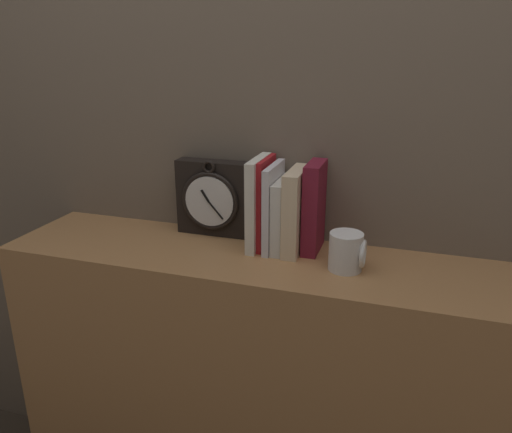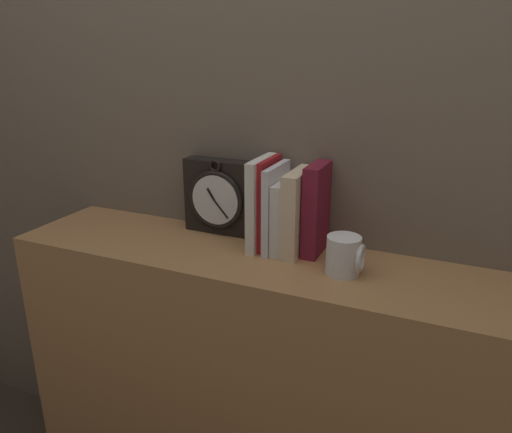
{
  "view_description": "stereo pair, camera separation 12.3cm",
  "coord_description": "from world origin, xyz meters",
  "views": [
    {
      "loc": [
        0.36,
        -1.11,
        1.42
      ],
      "look_at": [
        0.0,
        0.0,
        1.01
      ],
      "focal_mm": 35.0,
      "sensor_mm": 36.0,
      "label": 1
    },
    {
      "loc": [
        0.47,
        -1.07,
        1.42
      ],
      "look_at": [
        0.0,
        0.0,
        1.01
      ],
      "focal_mm": 35.0,
      "sensor_mm": 36.0,
      "label": 2
    }
  ],
  "objects": [
    {
      "name": "book_slot5_maroon",
      "position": [
        0.13,
        0.09,
        1.02
      ],
      "size": [
        0.04,
        0.12,
        0.23
      ],
      "color": "maroon",
      "rests_on": "bookshelf"
    },
    {
      "name": "book_slot3_white",
      "position": [
        0.05,
        0.07,
        1.0
      ],
      "size": [
        0.03,
        0.15,
        0.19
      ],
      "color": "silver",
      "rests_on": "bookshelf"
    },
    {
      "name": "book_slot1_red",
      "position": [
        0.0,
        0.08,
        1.02
      ],
      "size": [
        0.02,
        0.14,
        0.24
      ],
      "color": "#AE1D23",
      "rests_on": "bookshelf"
    },
    {
      "name": "clock",
      "position": [
        -0.16,
        0.12,
        1.01
      ],
      "size": [
        0.21,
        0.07,
        0.22
      ],
      "color": "black",
      "rests_on": "bookshelf"
    },
    {
      "name": "book_slot4_cream",
      "position": [
        0.08,
        0.07,
        1.01
      ],
      "size": [
        0.04,
        0.15,
        0.22
      ],
      "color": "beige",
      "rests_on": "bookshelf"
    },
    {
      "name": "book_slot2_white",
      "position": [
        0.02,
        0.07,
        1.02
      ],
      "size": [
        0.02,
        0.15,
        0.22
      ],
      "color": "silver",
      "rests_on": "bookshelf"
    },
    {
      "name": "wall_back",
      "position": [
        0.0,
        0.18,
        1.3
      ],
      "size": [
        6.0,
        0.05,
        2.6
      ],
      "color": "#756656",
      "rests_on": "ground_plane"
    },
    {
      "name": "mug",
      "position": [
        0.23,
        -0.01,
        0.95
      ],
      "size": [
        0.09,
        0.08,
        0.09
      ],
      "color": "white",
      "rests_on": "bookshelf"
    },
    {
      "name": "bookshelf",
      "position": [
        0.0,
        0.0,
        0.45
      ],
      "size": [
        1.34,
        0.32,
        0.9
      ],
      "color": "#A87547",
      "rests_on": "ground_plane"
    },
    {
      "name": "book_slot0_white",
      "position": [
        -0.02,
        0.07,
        1.02
      ],
      "size": [
        0.02,
        0.15,
        0.24
      ],
      "color": "white",
      "rests_on": "bookshelf"
    }
  ]
}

